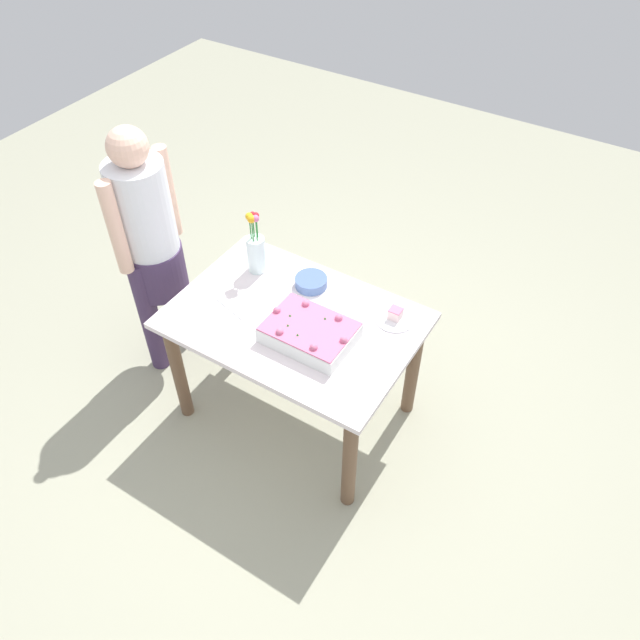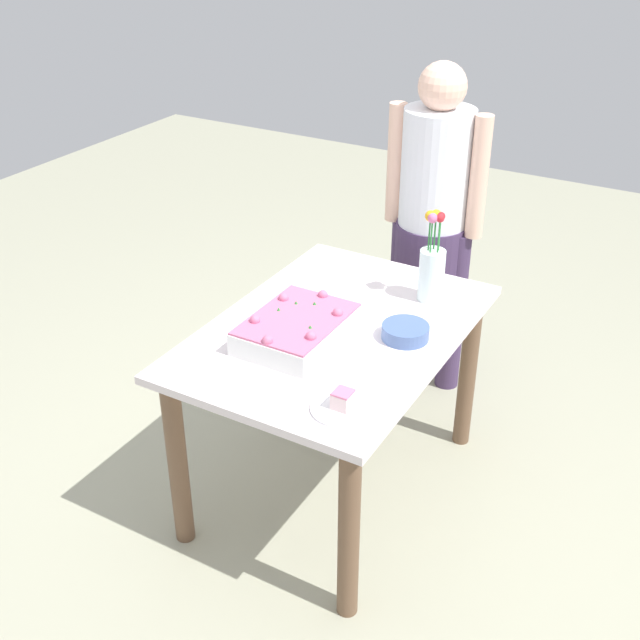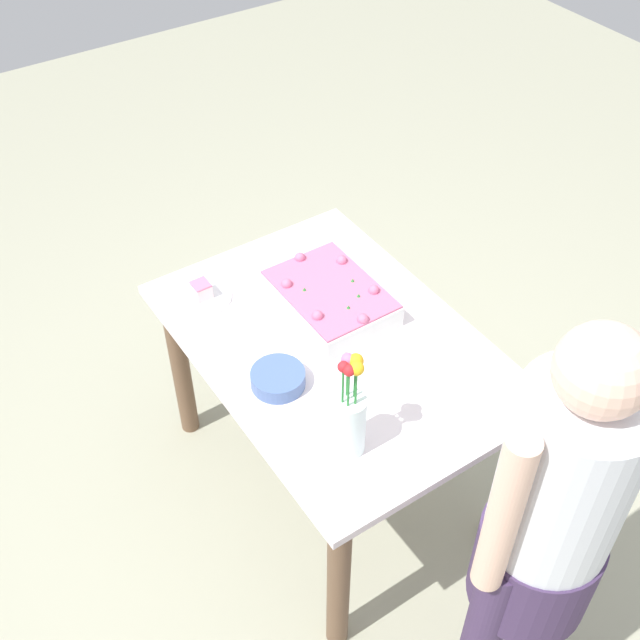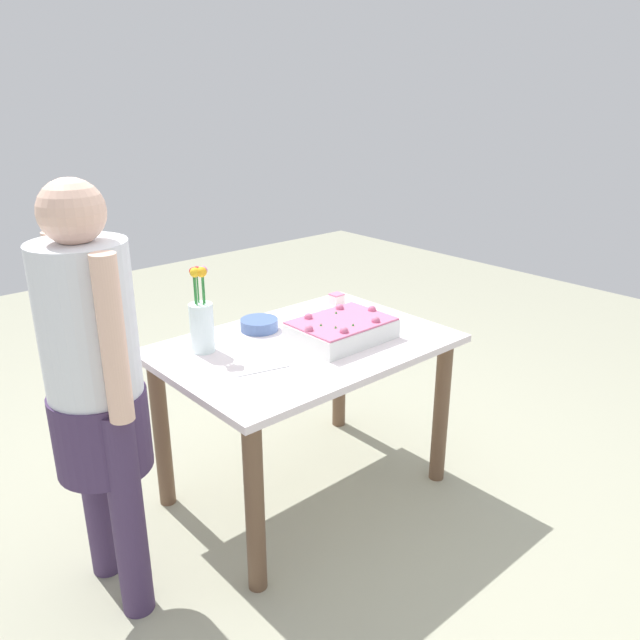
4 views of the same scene
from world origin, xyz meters
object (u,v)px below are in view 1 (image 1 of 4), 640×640
at_px(serving_plate_with_slice, 395,316).
at_px(sheet_cake, 310,332).
at_px(flower_vase, 256,250).
at_px(person_standing, 150,239).
at_px(fruit_bowl, 311,282).
at_px(cake_knife, 230,309).

bearing_deg(serving_plate_with_slice, sheet_cake, -130.24).
bearing_deg(flower_vase, person_standing, -157.81).
relative_size(flower_vase, fruit_bowl, 2.15).
height_order(serving_plate_with_slice, person_standing, person_standing).
xyz_separation_m(cake_knife, flower_vase, (-0.06, 0.32, 0.13)).
bearing_deg(person_standing, fruit_bowl, 16.91).
bearing_deg(cake_knife, sheet_cake, 19.12).
bearing_deg(sheet_cake, fruit_bowl, 121.33).
bearing_deg(person_standing, cake_knife, -9.60).
relative_size(sheet_cake, serving_plate_with_slice, 2.06).
height_order(sheet_cake, cake_knife, sheet_cake).
distance_m(cake_knife, fruit_bowl, 0.43).
bearing_deg(flower_vase, cake_knife, -78.62).
bearing_deg(sheet_cake, cake_knife, -175.47).
relative_size(sheet_cake, person_standing, 0.27).
relative_size(serving_plate_with_slice, flower_vase, 0.56).
relative_size(sheet_cake, fruit_bowl, 2.46).
height_order(sheet_cake, person_standing, person_standing).
xyz_separation_m(serving_plate_with_slice, fruit_bowl, (-0.48, -0.01, 0.01)).
xyz_separation_m(sheet_cake, cake_knife, (-0.44, -0.03, -0.04)).
distance_m(serving_plate_with_slice, fruit_bowl, 0.48).
height_order(sheet_cake, flower_vase, flower_vase).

